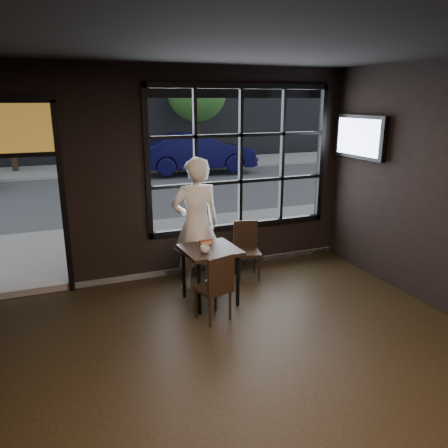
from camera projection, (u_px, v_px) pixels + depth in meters
name	position (u px, v px, depth m)	size (l,w,h in m)	color
floor	(274.00, 418.00, 3.86)	(6.00, 7.00, 0.02)	black
ceiling	(289.00, 22.00, 2.98)	(6.00, 7.00, 0.02)	black
window_frame	(241.00, 159.00, 6.92)	(3.06, 0.12, 2.28)	black
stained_transom	(6.00, 128.00, 5.59)	(1.20, 0.06, 0.70)	orange
street_asphalt	(79.00, 148.00, 25.30)	(60.00, 41.00, 0.04)	#545456
building_across	(67.00, 2.00, 22.34)	(28.00, 12.00, 15.00)	#5B5956
cafe_table	(210.00, 275.00, 5.97)	(0.72, 0.72, 0.78)	black
chair_near	(213.00, 286.00, 5.48)	(0.39, 0.39, 0.89)	black
chair_window	(247.00, 251.00, 6.77)	(0.38, 0.38, 0.88)	black
man	(196.00, 224.00, 6.28)	(0.71, 0.47, 1.95)	white
hotdog	(206.00, 242.00, 6.02)	(0.20, 0.08, 0.06)	tan
cup	(205.00, 249.00, 5.68)	(0.12, 0.12, 0.10)	silver
tv	(360.00, 137.00, 6.81)	(0.13, 1.14, 0.67)	black
navy_car	(197.00, 152.00, 16.22)	(1.51, 4.32, 1.42)	black
tree_left	(4.00, 83.00, 15.70)	(2.73, 2.73, 4.67)	#332114
tree_right	(197.00, 92.00, 18.29)	(2.52, 2.52, 4.29)	#332114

